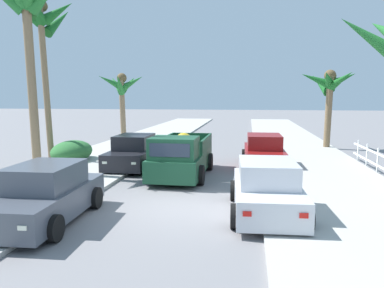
# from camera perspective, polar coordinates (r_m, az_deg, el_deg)

# --- Properties ---
(ground_plane) EXTENTS (160.00, 160.00, 0.00)m
(ground_plane) POSITION_cam_1_polar(r_m,az_deg,el_deg) (11.60, -3.28, -9.36)
(ground_plane) COLOR slate
(sidewalk_left) EXTENTS (5.01, 60.00, 0.12)m
(sidewalk_left) POSITION_cam_1_polar(r_m,az_deg,el_deg) (24.29, -9.54, -0.52)
(sidewalk_left) COLOR #B2AFA8
(sidewalk_left) RESTS_ON ground
(sidewalk_right) EXTENTS (5.01, 60.00, 0.12)m
(sidewalk_right) POSITION_cam_1_polar(r_m,az_deg,el_deg) (23.29, 15.61, -1.02)
(sidewalk_right) COLOR #B2AFA8
(sidewalk_right) RESTS_ON ground
(curb_left) EXTENTS (0.16, 60.00, 0.10)m
(curb_left) POSITION_cam_1_polar(r_m,az_deg,el_deg) (23.97, -7.02, -0.60)
(curb_left) COLOR silver
(curb_left) RESTS_ON ground
(curb_right) EXTENTS (0.16, 60.00, 0.10)m
(curb_right) POSITION_cam_1_polar(r_m,az_deg,el_deg) (23.18, 12.89, -1.00)
(curb_right) COLOR silver
(curb_right) RESTS_ON ground
(pickup_truck) EXTENTS (2.27, 5.23, 1.80)m
(pickup_truck) POSITION_cam_1_polar(r_m,az_deg,el_deg) (15.47, -1.66, -2.12)
(pickup_truck) COLOR #19472D
(pickup_truck) RESTS_ON ground
(car_left_near) EXTENTS (2.15, 4.31, 1.54)m
(car_left_near) POSITION_cam_1_polar(r_m,az_deg,el_deg) (10.76, -21.39, -7.25)
(car_left_near) COLOR #474C56
(car_left_near) RESTS_ON ground
(car_right_near) EXTENTS (2.07, 4.28, 1.54)m
(car_right_near) POSITION_cam_1_polar(r_m,az_deg,el_deg) (17.61, -8.78, -1.31)
(car_right_near) COLOR black
(car_right_near) RESTS_ON ground
(car_left_mid) EXTENTS (2.09, 4.29, 1.54)m
(car_left_mid) POSITION_cam_1_polar(r_m,az_deg,el_deg) (17.96, 10.83, -1.19)
(car_left_mid) COLOR maroon
(car_left_mid) RESTS_ON ground
(car_right_mid) EXTENTS (2.18, 4.32, 1.54)m
(car_right_mid) POSITION_cam_1_polar(r_m,az_deg,el_deg) (10.86, 11.24, -6.75)
(car_right_mid) COLOR silver
(car_right_mid) RESTS_ON ground
(palm_tree_left_fore) EXTENTS (3.40, 4.16, 4.94)m
(palm_tree_left_fore) POSITION_cam_1_polar(r_m,az_deg,el_deg) (24.90, 20.10, 8.37)
(palm_tree_left_fore) COLOR brown
(palm_tree_left_fore) RESTS_ON ground
(palm_tree_left_mid) EXTENTS (3.22, 3.81, 7.97)m
(palm_tree_left_mid) POSITION_cam_1_polar(r_m,az_deg,el_deg) (20.45, -21.59, 16.10)
(palm_tree_left_mid) COLOR #846B4C
(palm_tree_left_mid) RESTS_ON ground
(palm_tree_right_mid) EXTENTS (3.42, 4.21, 5.08)m
(palm_tree_right_mid) POSITION_cam_1_polar(r_m,az_deg,el_deg) (29.94, -10.60, 8.41)
(palm_tree_right_mid) COLOR #846B4C
(palm_tree_right_mid) RESTS_ON ground
(palm_tree_left_back) EXTENTS (3.68, 3.88, 8.14)m
(palm_tree_left_back) POSITION_cam_1_polar(r_m,az_deg,el_deg) (17.33, -23.61, 18.06)
(palm_tree_left_back) COLOR #846B4C
(palm_tree_left_back) RESTS_ON ground
(hedge_bush) EXTENTS (1.80, 2.80, 1.10)m
(hedge_bush) POSITION_cam_1_polar(r_m,az_deg,el_deg) (19.84, -17.73, -1.08)
(hedge_bush) COLOR #2D6B33
(hedge_bush) RESTS_ON ground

